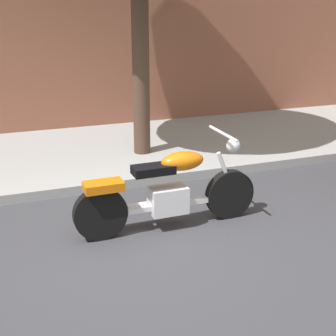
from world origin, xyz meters
The scene contains 3 objects.
ground_plane centered at (0.00, 0.00, 0.00)m, with size 60.00×60.00×0.00m, color #38383D.
sidewalk centered at (0.00, 3.28, 0.07)m, with size 24.28×3.24×0.14m, color #969696.
motorcycle centered at (0.43, 0.31, 0.46)m, with size 2.25×0.70×1.12m.
Camera 1 is at (-1.39, -4.68, 2.63)m, focal length 52.31 mm.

